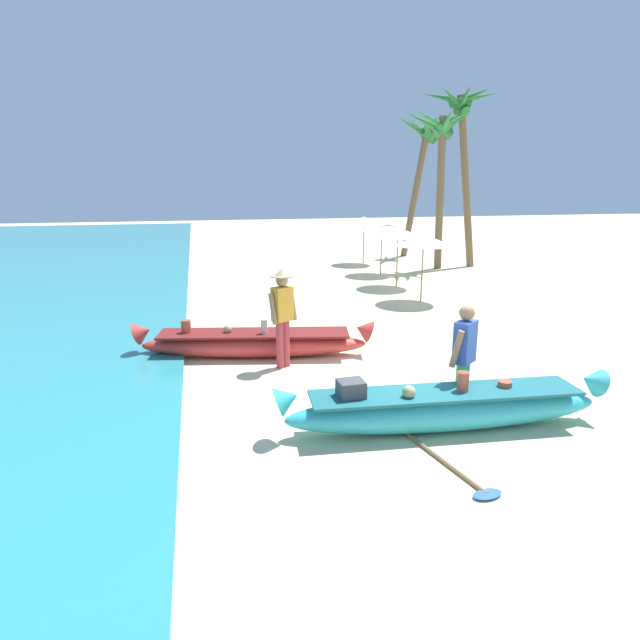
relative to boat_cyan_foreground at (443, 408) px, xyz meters
The scene contains 13 objects.
ground_plane 1.18m from the boat_cyan_foreground, 81.65° to the left, with size 80.00×80.00×0.00m, color beige.
boat_cyan_foreground is the anchor object (origin of this frame).
boat_red_midground 4.40m from the boat_cyan_foreground, 120.20° to the left, with size 4.68×1.53×0.78m.
person_vendor_hatted 3.61m from the boat_cyan_foreground, 119.77° to the left, with size 0.58×0.46×1.83m.
person_tourist_customer 0.87m from the boat_cyan_foreground, 40.32° to the left, with size 0.55×0.51×1.66m.
parasol_row_0 8.34m from the boat_cyan_foreground, 69.27° to the left, with size 1.60×1.60×1.91m.
parasol_row_1 10.48m from the boat_cyan_foreground, 73.13° to the left, with size 1.60×1.60×1.91m.
parasol_row_2 12.83m from the boat_cyan_foreground, 75.04° to the left, with size 1.60×1.60×1.91m.
parasol_row_3 15.34m from the boat_cyan_foreground, 77.08° to the left, with size 1.60×1.60×1.91m.
palm_tree_tall_inland 15.02m from the boat_cyan_foreground, 66.30° to the left, with size 2.68×2.38×5.94m.
palm_tree_leaning_seaward 18.71m from the boat_cyan_foreground, 68.27° to the left, with size 3.04×2.80×6.10m.
palm_tree_mid_cluster 15.78m from the boat_cyan_foreground, 63.49° to the left, with size 2.78×2.78×6.70m.
paddle 1.20m from the boat_cyan_foreground, 107.36° to the right, with size 0.55×1.78×0.05m.
Camera 1 is at (-3.36, -7.57, 3.37)m, focal length 30.70 mm.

